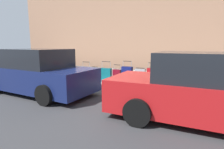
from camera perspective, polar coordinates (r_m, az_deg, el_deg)
The scene contains 16 objects.
ground_plane at distance 7.70m, azimuth -4.13°, elevation -4.23°, with size 40.00×40.00×0.00m, color #333335.
sidewalk_curb at distance 9.85m, azimuth 3.58°, elevation -0.82°, with size 18.00×5.00×0.14m, color #9E9B93.
building_facade_sidewalk_side at distance 14.68m, azimuth 12.40°, elevation 17.97°, with size 24.00×3.00×8.12m, color #936B51.
suitcase_olive_0 at distance 7.11m, azimuth 21.70°, elevation -1.94°, with size 0.43×0.28×0.92m.
suitcase_black_1 at distance 7.25m, azimuth 17.44°, elevation -2.16°, with size 0.46×0.23×0.76m.
suitcase_red_2 at distance 7.29m, azimuth 12.95°, elevation -1.02°, with size 0.49×0.21×0.99m.
suitcase_silver_3 at distance 7.51m, azimuth 8.96°, elevation -0.87°, with size 0.43×0.22×0.75m.
suitcase_navy_4 at distance 7.58m, azimuth 4.83°, elevation -0.38°, with size 0.45×0.24×1.02m.
suitcase_maroon_5 at distance 7.90m, azimuth 1.65°, elevation -0.55°, with size 0.39×0.22×0.83m.
suitcase_teal_6 at distance 8.13m, azimuth -1.84°, elevation -0.19°, with size 0.50×0.24×0.95m.
suitcase_olive_7 at distance 8.32m, azimuth -5.39°, elevation -0.01°, with size 0.38×0.20×0.69m.
suitcase_black_8 at distance 8.64m, azimuth -8.14°, elevation 0.25°, with size 0.45×0.24×0.89m.
fire_hydrant at distance 9.19m, azimuth -12.33°, elevation 1.33°, with size 0.39×0.21×0.80m.
bollard_post at distance 9.42m, azimuth -15.35°, elevation 1.42°, with size 0.16×0.16×0.84m, color #333338.
parked_car_red_0 at distance 4.69m, azimuth 29.18°, elevation -4.60°, with size 4.84×2.16×1.64m.
parked_car_navy_1 at distance 7.33m, azimuth -22.86°, elevation 0.56°, with size 4.62×2.08×1.66m.
Camera 1 is at (-3.97, 6.34, 1.80)m, focal length 28.66 mm.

